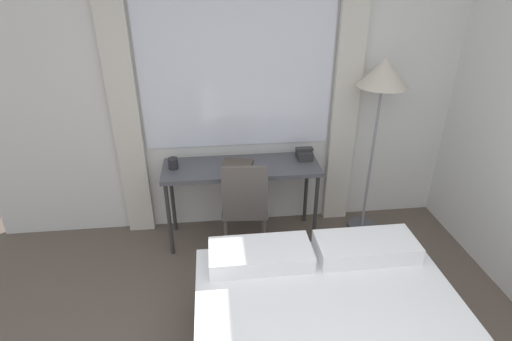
{
  "coord_description": "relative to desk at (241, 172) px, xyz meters",
  "views": [
    {
      "loc": [
        -0.34,
        -0.75,
        2.35
      ],
      "look_at": [
        -0.03,
        2.03,
        0.92
      ],
      "focal_mm": 28.0,
      "sensor_mm": 36.0,
      "label": 1
    }
  ],
  "objects": [
    {
      "name": "wall_back_with_window",
      "position": [
        0.1,
        0.31,
        0.66
      ],
      "size": [
        4.85,
        0.13,
        2.7
      ],
      "color": "silver",
      "rests_on": "ground_plane"
    },
    {
      "name": "book",
      "position": [
        -0.03,
        0.02,
        0.08
      ],
      "size": [
        0.3,
        0.25,
        0.02
      ],
      "rotation": [
        0.0,
        0.0,
        -0.3
      ],
      "color": "#4C4238",
      "rests_on": "desk"
    },
    {
      "name": "mug",
      "position": [
        -0.59,
        0.01,
        0.12
      ],
      "size": [
        0.09,
        0.09,
        0.1
      ],
      "color": "#262628",
      "rests_on": "desk"
    },
    {
      "name": "standing_lamp",
      "position": [
        1.21,
        0.01,
        0.77
      ],
      "size": [
        0.43,
        0.43,
        1.68
      ],
      "color": "#4C4C51",
      "rests_on": "ground_plane"
    },
    {
      "name": "desk_chair",
      "position": [
        0.01,
        -0.22,
        -0.18
      ],
      "size": [
        0.43,
        0.43,
        0.92
      ],
      "rotation": [
        0.0,
        0.0,
        -0.07
      ],
      "color": "#59514C",
      "rests_on": "ground_plane"
    },
    {
      "name": "desk",
      "position": [
        0.0,
        0.0,
        0.0
      ],
      "size": [
        1.39,
        0.46,
        0.77
      ],
      "color": "#4C4C51",
      "rests_on": "ground_plane"
    },
    {
      "name": "telephone",
      "position": [
        0.59,
        0.09,
        0.12
      ],
      "size": [
        0.15,
        0.17,
        0.11
      ],
      "color": "#2D2D2D",
      "rests_on": "desk"
    }
  ]
}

